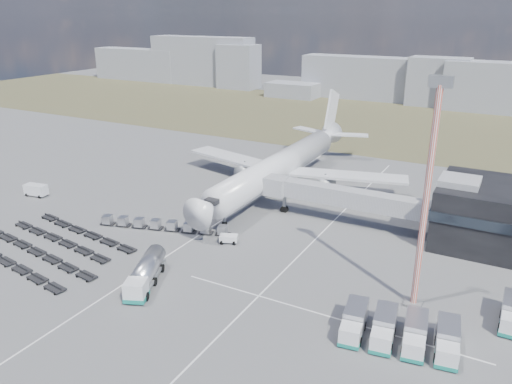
% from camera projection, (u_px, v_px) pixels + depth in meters
% --- Properties ---
extents(ground, '(420.00, 420.00, 0.00)m').
position_uv_depth(ground, '(195.00, 247.00, 80.38)').
color(ground, '#565659').
rests_on(ground, ground).
extents(grass_strip, '(420.00, 90.00, 0.01)m').
position_uv_depth(grass_strip, '(380.00, 122.00, 171.18)').
color(grass_strip, brown).
rests_on(grass_strip, ground).
extents(lane_markings, '(47.12, 110.00, 0.01)m').
position_uv_depth(lane_markings, '(257.00, 253.00, 78.47)').
color(lane_markings, silver).
rests_on(lane_markings, ground).
extents(jet_bridge, '(30.30, 3.80, 7.05)m').
position_uv_depth(jet_bridge, '(334.00, 195.00, 88.37)').
color(jet_bridge, '#939399').
rests_on(jet_bridge, ground).
extents(airliner, '(51.59, 64.53, 17.62)m').
position_uv_depth(airliner, '(282.00, 164.00, 105.29)').
color(airliner, silver).
rests_on(airliner, ground).
extents(skyline, '(322.74, 26.20, 25.09)m').
position_uv_depth(skyline, '(352.00, 75.00, 213.94)').
color(skyline, gray).
rests_on(skyline, ground).
extents(fuel_tanker, '(6.97, 11.35, 3.60)m').
position_uv_depth(fuel_tanker, '(146.00, 273.00, 68.81)').
color(fuel_tanker, silver).
rests_on(fuel_tanker, ground).
extents(pushback_tug, '(3.34, 2.63, 1.36)m').
position_uv_depth(pushback_tug, '(229.00, 239.00, 81.62)').
color(pushback_tug, silver).
rests_on(pushback_tug, ground).
extents(utility_van, '(4.91, 2.79, 2.45)m').
position_uv_depth(utility_van, '(36.00, 190.00, 102.12)').
color(utility_van, silver).
rests_on(utility_van, ground).
extents(catering_truck, '(4.67, 6.85, 2.91)m').
position_uv_depth(catering_truck, '(293.00, 175.00, 110.93)').
color(catering_truck, silver).
rests_on(catering_truck, ground).
extents(service_trucks_near, '(13.62, 8.75, 2.84)m').
position_uv_depth(service_trucks_near, '(399.00, 331.00, 56.82)').
color(service_trucks_near, silver).
rests_on(service_trucks_near, ground).
extents(uld_row, '(23.17, 8.08, 1.60)m').
position_uv_depth(uld_row, '(164.00, 225.00, 86.27)').
color(uld_row, black).
rests_on(uld_row, ground).
extents(baggage_dollies, '(30.43, 18.77, 0.77)m').
position_uv_depth(baggage_dollies, '(45.00, 246.00, 80.00)').
color(baggage_dollies, black).
rests_on(baggage_dollies, ground).
extents(floodlight_mast, '(2.70, 2.25, 29.19)m').
position_uv_depth(floodlight_mast, '(426.00, 199.00, 59.73)').
color(floodlight_mast, red).
rests_on(floodlight_mast, ground).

